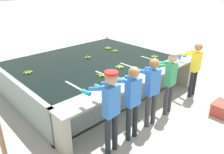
{
  "coord_description": "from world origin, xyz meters",
  "views": [
    {
      "loc": [
        -3.91,
        -2.9,
        3.13
      ],
      "look_at": [
        0.0,
        1.24,
        0.64
      ],
      "focal_mm": 35.0,
      "sensor_mm": 36.0,
      "label": 1
    }
  ],
  "objects_px": {
    "worker_1": "(132,97)",
    "banana_bunch_floating_5": "(115,51)",
    "banana_bunch_floating_0": "(120,67)",
    "knife_1": "(124,86)",
    "worker_3": "(169,78)",
    "crate": "(221,108)",
    "worker_0": "(110,105)",
    "banana_bunch_floating_6": "(108,48)",
    "banana_bunch_floating_2": "(102,75)",
    "worker_2": "(151,87)",
    "worker_4": "(194,65)",
    "banana_bunch_floating_3": "(28,72)",
    "banana_bunch_floating_4": "(88,57)",
    "knife_0": "(158,71)",
    "banana_bunch_floating_1": "(154,57)"
  },
  "relations": [
    {
      "from": "worker_2",
      "to": "worker_4",
      "type": "xyz_separation_m",
      "value": [
        2.08,
        0.05,
        -0.04
      ]
    },
    {
      "from": "worker_4",
      "to": "banana_bunch_floating_5",
      "type": "bearing_deg",
      "value": 102.75
    },
    {
      "from": "banana_bunch_floating_6",
      "to": "knife_0",
      "type": "relative_size",
      "value": 0.88
    },
    {
      "from": "worker_3",
      "to": "banana_bunch_floating_6",
      "type": "distance_m",
      "value": 3.18
    },
    {
      "from": "banana_bunch_floating_0",
      "to": "banana_bunch_floating_3",
      "type": "relative_size",
      "value": 1.0
    },
    {
      "from": "banana_bunch_floating_1",
      "to": "banana_bunch_floating_6",
      "type": "xyz_separation_m",
      "value": [
        -0.41,
        1.75,
        -0.0
      ]
    },
    {
      "from": "worker_4",
      "to": "banana_bunch_floating_5",
      "type": "height_order",
      "value": "worker_4"
    },
    {
      "from": "worker_3",
      "to": "banana_bunch_floating_5",
      "type": "distance_m",
      "value": 2.76
    },
    {
      "from": "worker_4",
      "to": "banana_bunch_floating_3",
      "type": "relative_size",
      "value": 5.71
    },
    {
      "from": "worker_0",
      "to": "knife_0",
      "type": "bearing_deg",
      "value": 14.61
    },
    {
      "from": "worker_4",
      "to": "banana_bunch_floating_0",
      "type": "relative_size",
      "value": 5.7
    },
    {
      "from": "worker_2",
      "to": "worker_4",
      "type": "bearing_deg",
      "value": 1.51
    },
    {
      "from": "banana_bunch_floating_5",
      "to": "banana_bunch_floating_6",
      "type": "bearing_deg",
      "value": 82.81
    },
    {
      "from": "worker_4",
      "to": "banana_bunch_floating_3",
      "type": "height_order",
      "value": "worker_4"
    },
    {
      "from": "knife_0",
      "to": "banana_bunch_floating_1",
      "type": "bearing_deg",
      "value": 40.48
    },
    {
      "from": "worker_1",
      "to": "banana_bunch_floating_5",
      "type": "bearing_deg",
      "value": 51.43
    },
    {
      "from": "banana_bunch_floating_3",
      "to": "crate",
      "type": "xyz_separation_m",
      "value": [
        3.26,
        -3.87,
        -0.76
      ]
    },
    {
      "from": "banana_bunch_floating_5",
      "to": "banana_bunch_floating_3",
      "type": "bearing_deg",
      "value": 176.53
    },
    {
      "from": "worker_2",
      "to": "banana_bunch_floating_5",
      "type": "relative_size",
      "value": 6.06
    },
    {
      "from": "banana_bunch_floating_0",
      "to": "banana_bunch_floating_3",
      "type": "bearing_deg",
      "value": 146.11
    },
    {
      "from": "banana_bunch_floating_0",
      "to": "banana_bunch_floating_2",
      "type": "xyz_separation_m",
      "value": [
        -0.77,
        -0.11,
        0.0
      ]
    },
    {
      "from": "worker_2",
      "to": "banana_bunch_floating_4",
      "type": "height_order",
      "value": "worker_2"
    },
    {
      "from": "worker_3",
      "to": "banana_bunch_floating_4",
      "type": "distance_m",
      "value": 2.77
    },
    {
      "from": "banana_bunch_floating_2",
      "to": "banana_bunch_floating_6",
      "type": "height_order",
      "value": "same"
    },
    {
      "from": "worker_3",
      "to": "banana_bunch_floating_2",
      "type": "relative_size",
      "value": 5.83
    },
    {
      "from": "knife_0",
      "to": "crate",
      "type": "distance_m",
      "value": 1.87
    },
    {
      "from": "worker_1",
      "to": "knife_0",
      "type": "bearing_deg",
      "value": 19.18
    },
    {
      "from": "banana_bunch_floating_0",
      "to": "crate",
      "type": "relative_size",
      "value": 0.51
    },
    {
      "from": "worker_4",
      "to": "knife_1",
      "type": "relative_size",
      "value": 5.14
    },
    {
      "from": "worker_1",
      "to": "banana_bunch_floating_3",
      "type": "distance_m",
      "value": 3.02
    },
    {
      "from": "banana_bunch_floating_0",
      "to": "knife_1",
      "type": "distance_m",
      "value": 1.23
    },
    {
      "from": "worker_1",
      "to": "worker_3",
      "type": "height_order",
      "value": "worker_1"
    },
    {
      "from": "worker_1",
      "to": "crate",
      "type": "relative_size",
      "value": 3.02
    },
    {
      "from": "worker_2",
      "to": "crate",
      "type": "xyz_separation_m",
      "value": [
        1.69,
        -1.0,
        -0.83
      ]
    },
    {
      "from": "banana_bunch_floating_6",
      "to": "crate",
      "type": "bearing_deg",
      "value": -87.78
    },
    {
      "from": "worker_0",
      "to": "worker_1",
      "type": "height_order",
      "value": "worker_0"
    },
    {
      "from": "banana_bunch_floating_5",
      "to": "banana_bunch_floating_6",
      "type": "relative_size",
      "value": 0.98
    },
    {
      "from": "worker_0",
      "to": "banana_bunch_floating_6",
      "type": "relative_size",
      "value": 6.16
    },
    {
      "from": "banana_bunch_floating_1",
      "to": "banana_bunch_floating_6",
      "type": "relative_size",
      "value": 1.0
    },
    {
      "from": "worker_0",
      "to": "worker_1",
      "type": "bearing_deg",
      "value": 0.69
    },
    {
      "from": "banana_bunch_floating_3",
      "to": "worker_2",
      "type": "bearing_deg",
      "value": -61.35
    },
    {
      "from": "worker_1",
      "to": "knife_1",
      "type": "xyz_separation_m",
      "value": [
        0.37,
        0.56,
        -0.07
      ]
    },
    {
      "from": "worker_3",
      "to": "banana_bunch_floating_2",
      "type": "height_order",
      "value": "worker_3"
    },
    {
      "from": "worker_3",
      "to": "banana_bunch_floating_1",
      "type": "relative_size",
      "value": 5.75
    },
    {
      "from": "banana_bunch_floating_5",
      "to": "banana_bunch_floating_6",
      "type": "xyz_separation_m",
      "value": [
        0.05,
        0.42,
        -0.0
      ]
    },
    {
      "from": "worker_4",
      "to": "banana_bunch_floating_3",
      "type": "bearing_deg",
      "value": 142.34
    },
    {
      "from": "worker_3",
      "to": "crate",
      "type": "distance_m",
      "value": 1.61
    },
    {
      "from": "worker_1",
      "to": "banana_bunch_floating_6",
      "type": "distance_m",
      "value": 3.82
    },
    {
      "from": "banana_bunch_floating_5",
      "to": "knife_1",
      "type": "distance_m",
      "value": 2.79
    },
    {
      "from": "worker_0",
      "to": "banana_bunch_floating_3",
      "type": "xyz_separation_m",
      "value": [
        -0.29,
        2.89,
        -0.13
      ]
    }
  ]
}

